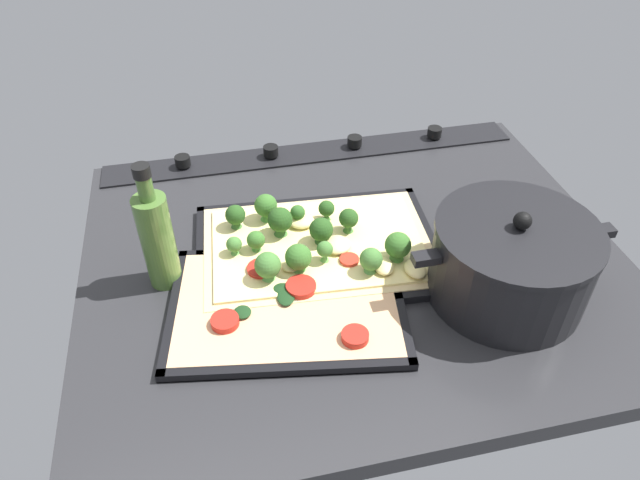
% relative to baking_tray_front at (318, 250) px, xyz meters
% --- Properties ---
extents(ground_plane, '(0.82, 0.67, 0.03)m').
position_rel_baking_tray_front_xyz_m(ground_plane, '(-0.05, 0.02, -0.02)').
color(ground_plane, '#28282B').
extents(stove_control_panel, '(0.78, 0.07, 0.03)m').
position_rel_baking_tray_front_xyz_m(stove_control_panel, '(-0.05, -0.28, 0.00)').
color(stove_control_panel, black).
rests_on(stove_control_panel, ground_plane).
extents(baking_tray_front, '(0.38, 0.28, 0.01)m').
position_rel_baking_tray_front_xyz_m(baking_tray_front, '(0.00, 0.00, 0.00)').
color(baking_tray_front, black).
rests_on(baking_tray_front, ground_plane).
extents(broccoli_pizza, '(0.36, 0.25, 0.06)m').
position_rel_baking_tray_front_xyz_m(broccoli_pizza, '(0.00, 0.00, 0.02)').
color(broccoli_pizza, '#D3B77F').
rests_on(broccoli_pizza, baking_tray_front).
extents(baking_tray_back, '(0.35, 0.28, 0.01)m').
position_rel_baking_tray_front_xyz_m(baking_tray_back, '(0.07, 0.11, 0.00)').
color(baking_tray_back, black).
rests_on(baking_tray_back, ground_plane).
extents(veggie_pizza_back, '(0.33, 0.25, 0.02)m').
position_rel_baking_tray_front_xyz_m(veggie_pizza_back, '(0.07, 0.11, 0.01)').
color(veggie_pizza_back, '#DDA779').
rests_on(veggie_pizza_back, baking_tray_back).
extents(cooking_pot, '(0.29, 0.22, 0.14)m').
position_rel_baking_tray_front_xyz_m(cooking_pot, '(-0.24, 0.14, 0.06)').
color(cooking_pot, black).
rests_on(cooking_pot, ground_plane).
extents(oil_bottle, '(0.05, 0.05, 0.20)m').
position_rel_baking_tray_front_xyz_m(oil_bottle, '(0.23, 0.01, 0.08)').
color(oil_bottle, '#476B2D').
rests_on(oil_bottle, ground_plane).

